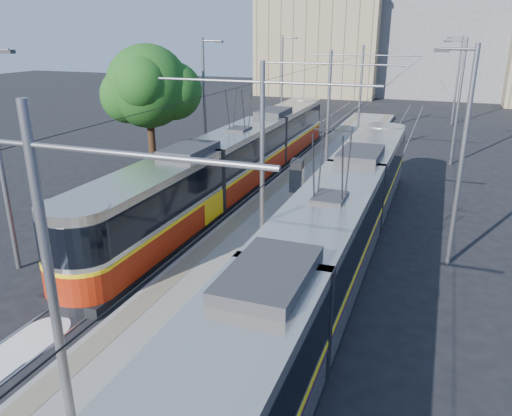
% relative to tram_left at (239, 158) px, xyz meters
% --- Properties ---
extents(ground, '(160.00, 160.00, 0.00)m').
position_rel_tram_left_xyz_m(ground, '(3.60, -14.26, -1.71)').
color(ground, black).
rests_on(ground, ground).
extents(platform, '(4.00, 50.00, 0.30)m').
position_rel_tram_left_xyz_m(platform, '(3.60, 2.74, -1.56)').
color(platform, gray).
rests_on(platform, ground).
extents(tactile_strip_left, '(0.70, 50.00, 0.01)m').
position_rel_tram_left_xyz_m(tactile_strip_left, '(2.15, 2.74, -1.40)').
color(tactile_strip_left, gray).
rests_on(tactile_strip_left, platform).
extents(tactile_strip_right, '(0.70, 50.00, 0.01)m').
position_rel_tram_left_xyz_m(tactile_strip_right, '(5.05, 2.74, -1.40)').
color(tactile_strip_right, gray).
rests_on(tactile_strip_right, platform).
extents(rails, '(8.71, 70.00, 0.03)m').
position_rel_tram_left_xyz_m(rails, '(3.60, 2.74, -1.69)').
color(rails, gray).
rests_on(rails, ground).
extents(tram_left, '(2.43, 28.90, 5.50)m').
position_rel_tram_left_xyz_m(tram_left, '(0.00, 0.00, 0.00)').
color(tram_left, black).
rests_on(tram_left, ground).
extents(tram_right, '(2.43, 29.64, 5.50)m').
position_rel_tram_left_xyz_m(tram_right, '(7.20, -9.85, 0.15)').
color(tram_right, black).
rests_on(tram_right, ground).
extents(catenary, '(9.20, 70.00, 7.00)m').
position_rel_tram_left_xyz_m(catenary, '(3.60, -0.11, 2.82)').
color(catenary, slate).
rests_on(catenary, platform).
extents(street_lamps, '(15.18, 38.22, 8.00)m').
position_rel_tram_left_xyz_m(street_lamps, '(3.60, 6.74, 2.47)').
color(street_lamps, slate).
rests_on(street_lamps, ground).
extents(shelter, '(0.74, 1.06, 2.18)m').
position_rel_tram_left_xyz_m(shelter, '(3.94, -2.22, -0.27)').
color(shelter, black).
rests_on(shelter, platform).
extents(tree, '(5.31, 4.91, 7.72)m').
position_rel_tram_left_xyz_m(tree, '(-5.73, 0.96, 3.51)').
color(tree, '#382314').
rests_on(tree, ground).
extents(building_left, '(16.32, 12.24, 13.08)m').
position_rel_tram_left_xyz_m(building_left, '(-6.40, 45.74, 4.84)').
color(building_left, tan).
rests_on(building_left, ground).
extents(building_centre, '(18.36, 14.28, 14.64)m').
position_rel_tram_left_xyz_m(building_centre, '(9.60, 49.74, 5.62)').
color(building_centre, gray).
rests_on(building_centre, ground).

